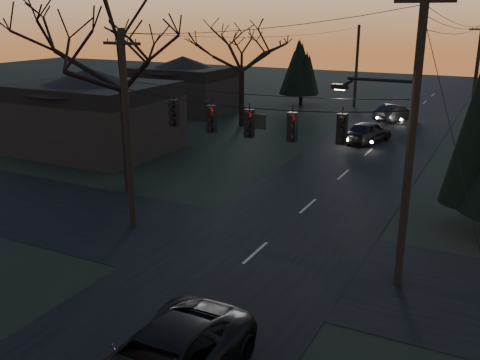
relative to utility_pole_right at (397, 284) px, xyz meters
The scene contains 14 objects.
main_road 11.41m from the utility_pole_right, 118.81° to the left, with size 8.00×120.00×0.02m, color black.
cross_road 5.50m from the utility_pole_right, behind, with size 60.00×7.00×0.02m, color black.
utility_pole_right is the anchor object (origin of this frame).
utility_pole_left 11.50m from the utility_pole_right, behind, with size 1.80×0.30×8.50m, color black, non-canonical shape.
utility_pole_far_r 28.00m from the utility_pole_right, 90.00° to the left, with size 1.80×0.30×8.50m, color black, non-canonical shape.
utility_pole_far_l 37.79m from the utility_pole_right, 107.72° to the left, with size 0.30×0.30×8.00m, color black, non-canonical shape.
span_signal_assembly 7.77m from the utility_pole_right, behind, with size 11.50×0.44×1.60m.
bare_tree_left 17.03m from the utility_pole_right, 165.06° to the left, with size 8.70×8.70×10.63m.
bare_tree_dist 28.73m from the utility_pole_right, 128.07° to the left, with size 6.62×6.62×9.06m.
evergreen_dist 38.32m from the utility_pole_right, 115.88° to the left, with size 3.37×3.37×6.09m.
house_left_near 24.78m from the utility_pole_right, 156.04° to the left, with size 10.00×8.00×5.60m.
house_left_far 36.51m from the utility_pole_right, 134.44° to the left, with size 9.00×7.00×5.20m.
sedan_oncoming_a 21.73m from the utility_pole_right, 106.87° to the left, with size 1.87×4.65×1.59m, color black.
sedan_oncoming_b 30.81m from the utility_pole_right, 101.80° to the left, with size 1.52×4.35×1.43m, color black.
Camera 1 is at (8.20, -7.44, 9.04)m, focal length 40.00 mm.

